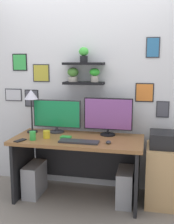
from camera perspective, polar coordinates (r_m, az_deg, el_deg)
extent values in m
plane|color=gray|center=(3.55, -1.83, -17.08)|extent=(8.00, 8.00, 0.00)
cube|color=silver|center=(3.59, -0.23, 5.80)|extent=(4.40, 0.04, 2.70)
cube|color=black|center=(3.47, -0.66, 5.89)|extent=(0.50, 0.20, 0.03)
cube|color=black|center=(3.46, -0.67, 9.79)|extent=(0.50, 0.20, 0.03)
cylinder|color=#B2A899|center=(3.44, 1.56, 6.72)|extent=(0.09, 0.09, 0.07)
ellipsoid|color=green|center=(3.44, 1.57, 8.10)|extent=(0.12, 0.12, 0.09)
cylinder|color=#B2A899|center=(3.50, -2.85, 6.67)|extent=(0.11, 0.11, 0.06)
ellipsoid|color=#478133|center=(3.50, -2.86, 8.10)|extent=(0.14, 0.14, 0.11)
cylinder|color=black|center=(3.46, -0.67, 10.68)|extent=(0.09, 0.09, 0.08)
ellipsoid|color=green|center=(3.47, -0.68, 12.18)|extent=(0.12, 0.12, 0.10)
cube|color=#2D2D33|center=(3.48, 13.24, 12.63)|extent=(0.16, 0.02, 0.24)
cube|color=teal|center=(3.47, 13.24, 12.64)|extent=(0.14, 0.00, 0.22)
cube|color=black|center=(3.82, -11.15, 2.76)|extent=(0.19, 0.02, 0.23)
cube|color=#4C4C56|center=(3.81, -11.21, 2.74)|extent=(0.17, 0.00, 0.20)
cube|color=black|center=(3.49, 11.60, 3.90)|extent=(0.22, 0.02, 0.23)
cube|color=orange|center=(3.48, 11.59, 3.88)|extent=(0.20, 0.00, 0.20)
cube|color=#2D2D33|center=(3.52, 15.10, 0.54)|extent=(0.15, 0.02, 0.20)
cube|color=#4C4C56|center=(3.51, 15.10, 0.51)|extent=(0.13, 0.00, 0.18)
cube|color=#2D2D33|center=(3.93, -14.67, 3.39)|extent=(0.24, 0.02, 0.17)
cube|color=silver|center=(3.92, -14.73, 3.38)|extent=(0.22, 0.00, 0.14)
cube|color=#2D2D33|center=(3.74, -9.26, 7.81)|extent=(0.22, 0.02, 0.23)
cube|color=gold|center=(3.73, -9.32, 7.80)|extent=(0.20, 0.00, 0.20)
cube|color=black|center=(3.85, -13.47, 9.79)|extent=(0.20, 0.02, 0.22)
cube|color=green|center=(3.84, -13.53, 9.79)|extent=(0.18, 0.00, 0.20)
cube|color=brown|center=(3.28, -1.90, -5.66)|extent=(1.51, 0.68, 0.04)
cube|color=black|center=(3.62, -12.76, -10.60)|extent=(0.04, 0.62, 0.71)
cube|color=black|center=(3.31, 10.15, -12.54)|extent=(0.04, 0.62, 0.71)
cube|color=black|center=(3.66, -0.70, -9.52)|extent=(1.31, 0.02, 0.50)
cylinder|color=#2D2D33|center=(3.55, -6.12, -3.99)|extent=(0.18, 0.18, 0.02)
cylinder|color=#2D2D33|center=(3.54, -6.13, -3.39)|extent=(0.03, 0.03, 0.06)
cube|color=#2D2D33|center=(3.51, -6.14, -0.34)|extent=(0.61, 0.02, 0.34)
cube|color=#198C4C|center=(3.50, -6.21, -0.38)|extent=(0.58, 0.00, 0.32)
cylinder|color=black|center=(3.41, 4.24, -4.57)|extent=(0.18, 0.18, 0.02)
cylinder|color=black|center=(3.40, 4.24, -3.93)|extent=(0.03, 0.03, 0.06)
cube|color=black|center=(3.36, 4.32, -0.40)|extent=(0.58, 0.02, 0.38)
cube|color=#8C4C99|center=(3.35, 4.28, -0.44)|extent=(0.56, 0.00, 0.36)
cube|color=#2D2D33|center=(3.10, -1.66, -6.03)|extent=(0.44, 0.14, 0.02)
ellipsoid|color=#2D2D33|center=(3.07, 4.36, -6.12)|extent=(0.06, 0.09, 0.03)
cylinder|color=black|center=(3.60, -11.02, -3.92)|extent=(0.13, 0.13, 0.02)
cylinder|color=black|center=(3.55, -11.14, -0.63)|extent=(0.02, 0.02, 0.40)
cone|color=silver|center=(3.51, -11.28, 3.53)|extent=(0.17, 0.17, 0.12)
cube|color=black|center=(3.24, -13.41, -5.64)|extent=(0.11, 0.16, 0.01)
cylinder|color=yellow|center=(3.29, -8.20, -4.52)|extent=(0.08, 0.08, 0.09)
cylinder|color=green|center=(3.24, -10.96, -4.74)|extent=(0.07, 0.07, 0.10)
cube|color=green|center=(3.27, -4.33, -5.14)|extent=(0.12, 0.09, 0.02)
cube|color=tan|center=(3.43, 15.55, -12.26)|extent=(0.44, 0.50, 0.68)
cube|color=black|center=(3.29, 15.90, -5.43)|extent=(0.38, 0.34, 0.17)
cube|color=#99999E|center=(3.62, -10.57, -13.26)|extent=(0.18, 0.40, 0.39)
cube|color=#99999E|center=(3.39, 7.75, -14.74)|extent=(0.18, 0.40, 0.40)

